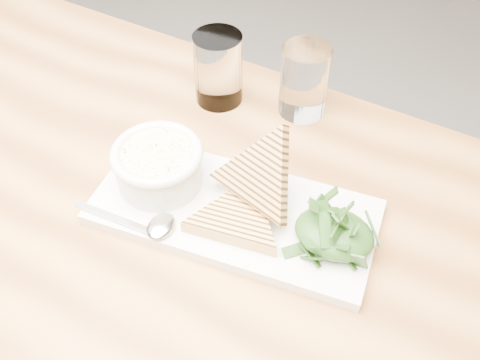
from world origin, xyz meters
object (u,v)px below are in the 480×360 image
at_px(table_top, 132,232).
at_px(glass_far, 304,81).
at_px(soup_bowl, 159,169).
at_px(platter, 234,212).
at_px(glass_near, 218,69).

distance_m(table_top, glass_far, 0.34).
bearing_deg(glass_far, soup_bowl, -116.44).
bearing_deg(table_top, platter, 28.79).
xyz_separation_m(platter, glass_far, (0.01, 0.24, 0.05)).
xyz_separation_m(table_top, glass_near, (-0.00, 0.28, 0.08)).
height_order(platter, glass_near, glass_near).
bearing_deg(glass_near, glass_far, 11.79).
height_order(table_top, platter, platter).
relative_size(glass_near, glass_far, 1.02).
relative_size(soup_bowl, glass_far, 1.01).
bearing_deg(soup_bowl, table_top, -97.38).
relative_size(platter, glass_far, 3.26).
distance_m(soup_bowl, glass_far, 0.27).
distance_m(platter, soup_bowl, 0.11).
bearing_deg(platter, table_top, -151.21).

